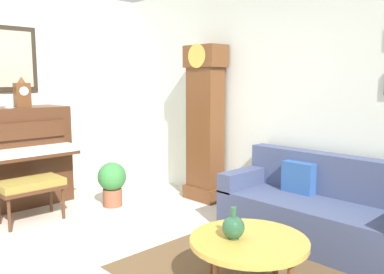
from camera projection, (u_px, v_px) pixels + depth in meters
The scene contains 10 objects.
wall_back at pixel (265, 95), 4.83m from camera, with size 5.30×0.13×2.80m.
piano at pixel (8, 157), 5.01m from camera, with size 0.87×1.44×1.24m.
piano_bench at pixel (30, 186), 4.49m from camera, with size 0.42×0.70×0.48m.
grandfather_clock at pixel (205, 127), 5.27m from camera, with size 0.52×0.34×2.03m.
couch at pixel (320, 211), 3.94m from camera, with size 1.90×0.80×0.84m.
coffee_table at pixel (249, 243), 2.98m from camera, with size 0.88×0.88×0.42m.
mantel_clock at pixel (22, 93), 5.04m from camera, with size 0.13×0.18×0.38m.
teacup at pixel (9, 106), 4.91m from camera, with size 0.12×0.12×0.06m.
green_jug at pixel (233, 227), 2.97m from camera, with size 0.17×0.17×0.24m.
potted_plant at pixel (112, 181), 5.06m from camera, with size 0.36×0.36×0.56m.
Camera 1 is at (2.90, -1.61, 1.58)m, focal length 37.72 mm.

